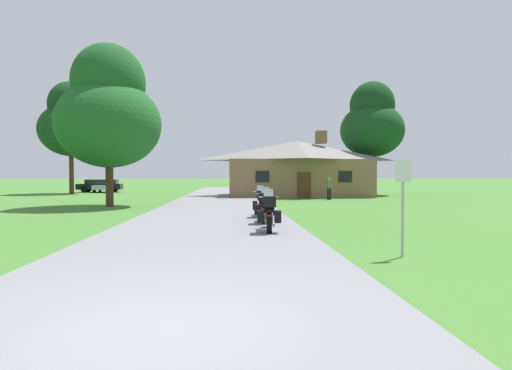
% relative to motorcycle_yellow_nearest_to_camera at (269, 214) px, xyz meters
% --- Properties ---
extents(ground_plane, '(500.00, 500.00, 0.00)m').
position_rel_motorcycle_yellow_nearest_to_camera_xyz_m(ground_plane, '(-1.98, 12.00, -0.61)').
color(ground_plane, '#42752D').
extents(asphalt_driveway, '(6.40, 80.00, 0.06)m').
position_rel_motorcycle_yellow_nearest_to_camera_xyz_m(asphalt_driveway, '(-1.98, 10.00, -0.58)').
color(asphalt_driveway, slate).
rests_on(asphalt_driveway, ground).
extents(motorcycle_yellow_nearest_to_camera, '(0.80, 2.08, 1.30)m').
position_rel_motorcycle_yellow_nearest_to_camera_xyz_m(motorcycle_yellow_nearest_to_camera, '(0.00, 0.00, 0.00)').
color(motorcycle_yellow_nearest_to_camera, black).
rests_on(motorcycle_yellow_nearest_to_camera, asphalt_driveway).
extents(motorcycle_green_second_in_row, '(0.84, 2.08, 1.30)m').
position_rel_motorcycle_yellow_nearest_to_camera_xyz_m(motorcycle_green_second_in_row, '(0.07, 2.45, 0.00)').
color(motorcycle_green_second_in_row, black).
rests_on(motorcycle_green_second_in_row, asphalt_driveway).
extents(motorcycle_red_farthest_in_row, '(0.77, 2.08, 1.30)m').
position_rel_motorcycle_yellow_nearest_to_camera_xyz_m(motorcycle_red_farthest_in_row, '(0.10, 4.75, 0.00)').
color(motorcycle_red_farthest_in_row, black).
rests_on(motorcycle_red_farthest_in_row, asphalt_driveway).
extents(stone_lodge, '(12.61, 7.39, 5.76)m').
position_rel_motorcycle_yellow_nearest_to_camera_xyz_m(stone_lodge, '(4.67, 23.15, 1.89)').
color(stone_lodge, brown).
rests_on(stone_lodge, ground).
extents(bystander_olive_shirt_near_lodge, '(0.54, 0.28, 1.69)m').
position_rel_motorcycle_yellow_nearest_to_camera_xyz_m(bystander_olive_shirt_near_lodge, '(6.16, 17.45, 0.34)').
color(bystander_olive_shirt_near_lodge, black).
rests_on(bystander_olive_shirt_near_lodge, ground).
extents(metal_signpost_roadside, '(0.36, 0.06, 2.14)m').
position_rel_motorcycle_yellow_nearest_to_camera_xyz_m(metal_signpost_roadside, '(2.58, -4.01, 0.74)').
color(metal_signpost_roadside, '#9EA0A5').
rests_on(metal_signpost_roadside, ground).
extents(tree_right_of_lodge, '(5.91, 5.91, 10.66)m').
position_rel_motorcycle_yellow_nearest_to_camera_xyz_m(tree_right_of_lodge, '(12.12, 25.22, 6.17)').
color(tree_right_of_lodge, '#422D19').
rests_on(tree_right_of_lodge, ground).
extents(tree_left_near, '(5.96, 5.96, 9.43)m').
position_rel_motorcycle_yellow_nearest_to_camera_xyz_m(tree_left_near, '(-8.23, 11.57, 4.91)').
color(tree_left_near, '#422D19').
rests_on(tree_left_near, ground).
extents(tree_left_far, '(6.19, 6.19, 11.20)m').
position_rel_motorcycle_yellow_nearest_to_camera_xyz_m(tree_left_far, '(-17.12, 29.45, 6.52)').
color(tree_left_far, '#422D19').
rests_on(tree_left_far, ground).
extents(parked_black_suv_far_left, '(4.73, 2.18, 1.40)m').
position_rel_motorcycle_yellow_nearest_to_camera_xyz_m(parked_black_suv_far_left, '(-15.34, 32.89, 0.17)').
color(parked_black_suv_far_left, black).
rests_on(parked_black_suv_far_left, ground).
extents(parked_silver_sedan_far_left, '(2.16, 4.33, 1.20)m').
position_rel_motorcycle_yellow_nearest_to_camera_xyz_m(parked_silver_sedan_far_left, '(-14.85, 32.93, 0.03)').
color(parked_silver_sedan_far_left, '#ADAFB7').
rests_on(parked_silver_sedan_far_left, ground).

